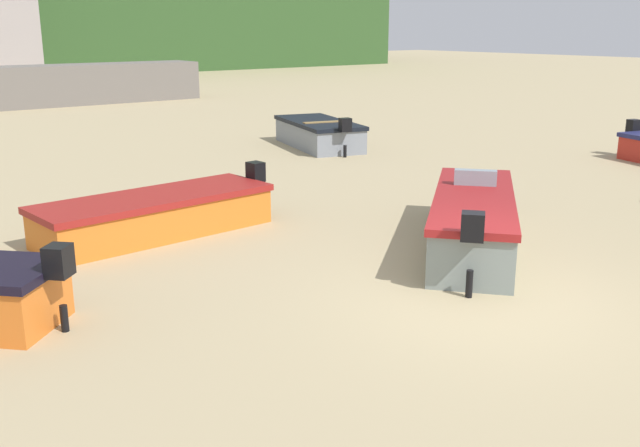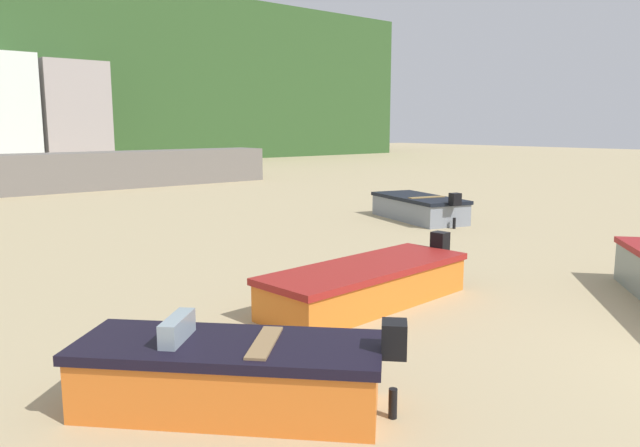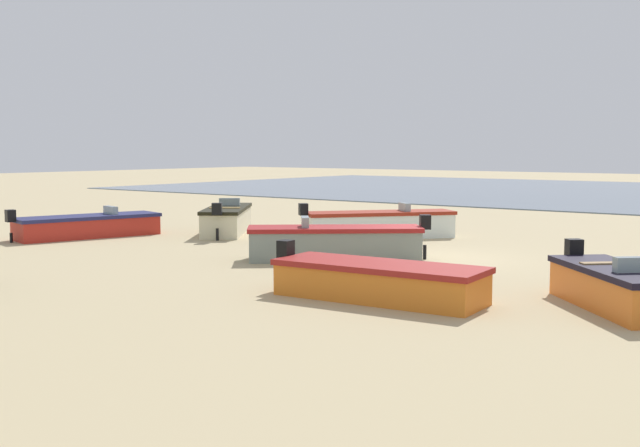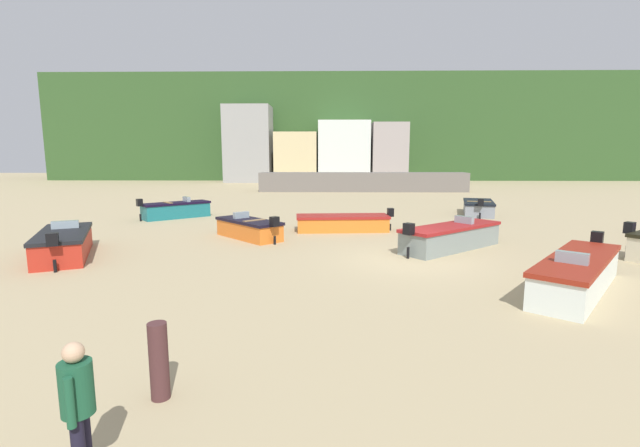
# 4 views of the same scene
# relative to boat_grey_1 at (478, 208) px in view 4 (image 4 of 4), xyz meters

# --- Properties ---
(ground_plane) EXTENTS (160.00, 160.00, 0.00)m
(ground_plane) POSITION_rel_boat_grey_1_xyz_m (-6.50, -12.08, -0.43)
(ground_plane) COLOR tan
(headland_hill) EXTENTS (90.00, 32.00, 15.66)m
(headland_hill) POSITION_rel_boat_grey_1_xyz_m (-6.50, 53.92, 7.40)
(headland_hill) COLOR #2F5025
(headland_hill) RESTS_ON ground
(harbor_pier) EXTENTS (21.07, 2.40, 1.93)m
(harbor_pier) POSITION_rel_boat_grey_1_xyz_m (-5.69, 17.92, 0.53)
(harbor_pier) COLOR slate
(harbor_pier) RESTS_ON ground
(townhouse_far_left) EXTENTS (6.32, 5.09, 10.46)m
(townhouse_far_left) POSITION_rel_boat_grey_1_xyz_m (-20.34, 34.47, 4.80)
(townhouse_far_left) COLOR gray
(townhouse_far_left) RESTS_ON ground
(townhouse_centre_right) EXTENTS (5.78, 5.39, 6.83)m
(townhouse_centre_right) POSITION_rel_boat_grey_1_xyz_m (-13.72, 34.62, 2.99)
(townhouse_centre_right) COLOR #D2BE8A
(townhouse_centre_right) RESTS_ON ground
(townhouse_right) EXTENTS (7.02, 5.96, 8.36)m
(townhouse_right) POSITION_rel_boat_grey_1_xyz_m (-7.09, 34.90, 3.75)
(townhouse_right) COLOR silver
(townhouse_right) RESTS_ON ground
(townhouse_far_right) EXTENTS (4.80, 6.48, 8.09)m
(townhouse_far_right) POSITION_rel_boat_grey_1_xyz_m (-0.86, 35.16, 3.62)
(townhouse_far_right) COLOR #9E9491
(townhouse_far_right) RESTS_ON ground
(boat_grey_1) EXTENTS (2.69, 4.27, 1.16)m
(boat_grey_1) POSITION_rel_boat_grey_1_xyz_m (0.00, 0.00, 0.00)
(boat_grey_1) COLOR gray
(boat_grey_1) RESTS_ON ground
(boat_teal_2) EXTENTS (3.69, 3.42, 1.24)m
(boat_teal_2) POSITION_rel_boat_grey_1_xyz_m (-18.08, -1.88, 0.05)
(boat_teal_2) COLOR #1B6C73
(boat_teal_2) RESTS_ON ground
(boat_grey_3) EXTENTS (4.55, 4.10, 1.25)m
(boat_grey_3) POSITION_rel_boat_grey_1_xyz_m (-4.51, -10.20, 0.05)
(boat_grey_3) COLOR gray
(boat_grey_3) RESTS_ON ground
(boat_red_5) EXTENTS (3.26, 4.62, 1.23)m
(boat_red_5) POSITION_rel_boat_grey_1_xyz_m (-18.63, -11.77, 0.04)
(boat_red_5) COLOR #B1281B
(boat_red_5) RESTS_ON ground
(boat_white_6) EXTENTS (4.30, 4.81, 1.24)m
(boat_white_6) POSITION_rel_boat_grey_1_xyz_m (-2.65, -15.44, 0.05)
(boat_white_6) COLOR white
(boat_white_6) RESTS_ON ground
(boat_orange_7) EXTENTS (3.36, 3.46, 1.14)m
(boat_orange_7) POSITION_rel_boat_grey_1_xyz_m (-12.70, -8.08, -0.00)
(boat_orange_7) COLOR orange
(boat_orange_7) RESTS_ON ground
(boat_orange_8) EXTENTS (4.72, 1.83, 1.08)m
(boat_orange_8) POSITION_rel_boat_grey_1_xyz_m (-8.54, -6.12, -0.04)
(boat_orange_8) COLOR orange
(boat_orange_8) RESTS_ON ground
(mooring_post_near_water) EXTENTS (0.28, 0.28, 1.16)m
(mooring_post_near_water) POSITION_rel_boat_grey_1_xyz_m (-11.72, -20.79, 0.15)
(mooring_post_near_water) COLOR #48292A
(mooring_post_near_water) RESTS_ON ground
(beach_walker_foreground) EXTENTS (0.41, 0.54, 1.62)m
(beach_walker_foreground) POSITION_rel_boat_grey_1_xyz_m (-11.91, -22.48, 0.52)
(beach_walker_foreground) COLOR black
(beach_walker_foreground) RESTS_ON ground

